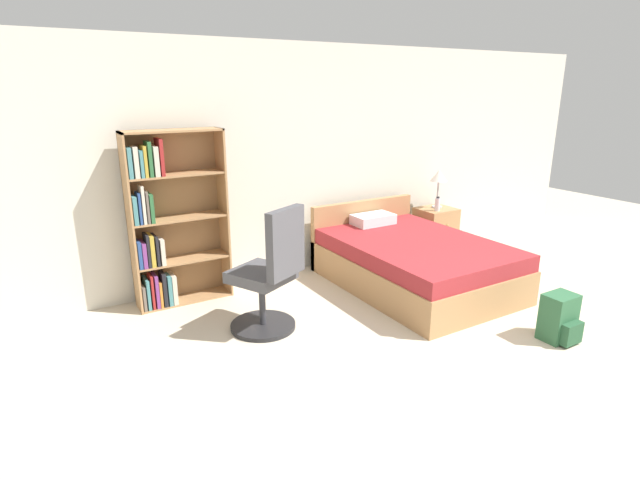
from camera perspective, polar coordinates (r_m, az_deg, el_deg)
ground_plane at (r=4.06m, az=23.69°, el=-15.99°), size 14.00×14.00×0.00m
wall_back at (r=5.92m, az=-0.86°, el=9.11°), size 9.00×0.06×2.60m
bookshelf at (r=5.12m, az=-17.15°, el=1.77°), size 0.94×0.29×1.74m
bed at (r=5.62m, az=10.40°, el=-2.40°), size 1.45×2.08×0.78m
office_chair at (r=4.43m, az=-5.75°, el=-4.29°), size 0.66×0.71×1.16m
nightstand at (r=6.86m, az=13.01°, el=1.17°), size 0.47×0.45×0.58m
table_lamp at (r=6.76m, az=13.42°, el=6.95°), size 0.22×0.22×0.50m
water_bottle at (r=6.63m, az=13.28°, el=4.01°), size 0.07×0.07×0.19m
backpack_green at (r=4.84m, az=25.71°, el=-8.11°), size 0.28×0.28×0.42m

